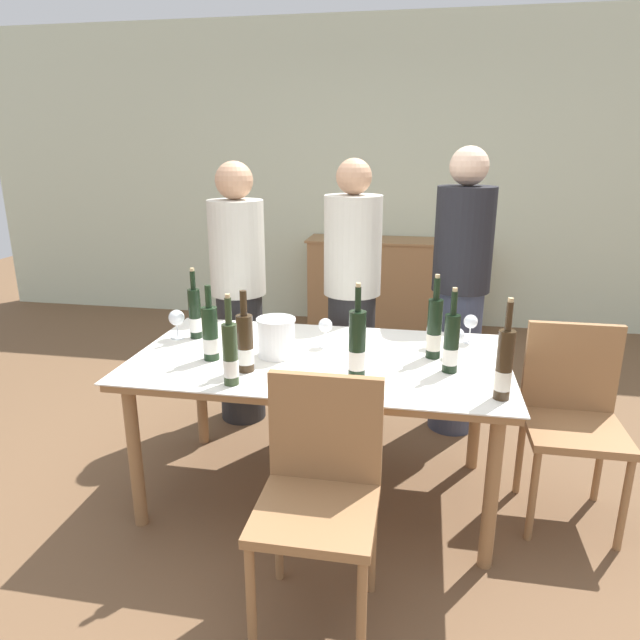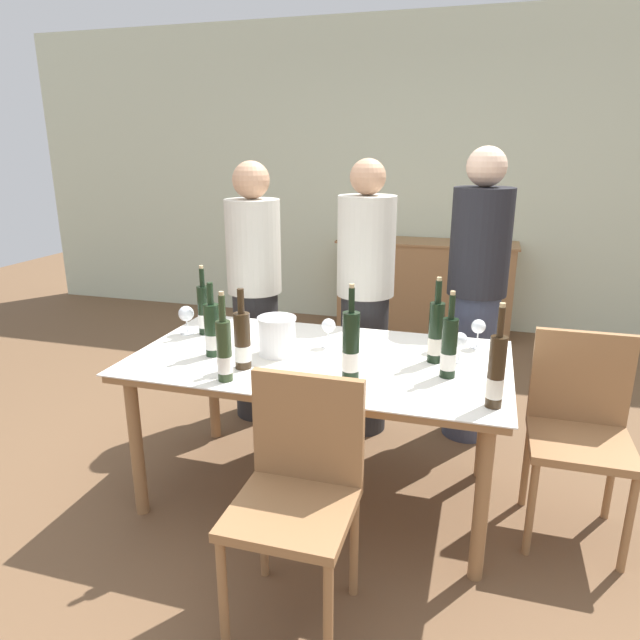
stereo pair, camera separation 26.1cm
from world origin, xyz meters
TOP-DOWN VIEW (x-y plane):
  - ground_plane at (0.00, 0.00)m, footprint 12.00×12.00m
  - back_wall at (0.00, 3.08)m, footprint 8.00×0.10m
  - sideboard_cabinet at (0.19, 2.79)m, footprint 1.60×0.46m
  - dining_table at (0.00, 0.00)m, footprint 1.73×0.97m
  - ice_bucket at (-0.20, -0.02)m, footprint 0.18×0.18m
  - wine_bottle_0 at (0.59, -0.08)m, footprint 0.07×0.07m
  - wine_bottle_1 at (0.20, -0.22)m, footprint 0.07×0.07m
  - wine_bottle_2 at (0.78, -0.33)m, footprint 0.06×0.06m
  - wine_bottle_3 at (-0.29, -0.23)m, footprint 0.07×0.07m
  - wine_bottle_4 at (-0.68, 0.16)m, footprint 0.06×0.06m
  - wine_bottle_5 at (-0.49, -0.12)m, footprint 0.07×0.07m
  - wine_bottle_6 at (0.52, 0.09)m, footprint 0.07×0.07m
  - wine_bottle_7 at (-0.30, -0.38)m, footprint 0.06×0.06m
  - wine_glass_0 at (0.63, 0.12)m, footprint 0.07×0.07m
  - wine_glass_1 at (-0.77, 0.14)m, footprint 0.08×0.08m
  - wine_glass_2 at (0.52, 0.23)m, footprint 0.07×0.07m
  - wine_glass_3 at (0.70, 0.34)m, footprint 0.07×0.07m
  - wine_glass_4 at (0.00, 0.15)m, footprint 0.07×0.07m
  - chair_near_front at (0.13, -0.72)m, footprint 0.42×0.42m
  - chair_right_end at (1.16, 0.08)m, footprint 0.42×0.42m
  - person_host at (-0.64, 0.75)m, footprint 0.33×0.33m
  - person_guest_left at (0.05, 0.75)m, footprint 0.33×0.33m
  - person_guest_right at (0.67, 0.85)m, footprint 0.33×0.33m

SIDE VIEW (x-z plane):
  - ground_plane at x=0.00m, z-range 0.00..0.00m
  - sideboard_cabinet at x=0.19m, z-range 0.00..0.86m
  - chair_near_front at x=0.13m, z-range 0.08..0.98m
  - chair_right_end at x=1.16m, z-range 0.08..0.98m
  - dining_table at x=0.00m, z-range 0.30..1.03m
  - person_host at x=-0.64m, z-range 0.00..1.60m
  - person_guest_left at x=0.05m, z-range 0.00..1.62m
  - wine_glass_2 at x=0.52m, z-range 0.75..0.88m
  - ice_bucket at x=-0.20m, z-range 0.74..0.92m
  - wine_glass_0 at x=0.63m, z-range 0.76..0.90m
  - wine_glass_3 at x=0.70m, z-range 0.76..0.90m
  - wine_glass_4 at x=0.00m, z-range 0.76..0.90m
  - wine_glass_1 at x=-0.77m, z-range 0.76..0.91m
  - person_guest_right at x=0.67m, z-range 0.01..1.69m
  - wine_bottle_5 at x=-0.49m, z-range 0.68..1.03m
  - wine_bottle_3 at x=-0.29m, z-range 0.67..1.04m
  - wine_bottle_4 at x=-0.68m, z-range 0.67..1.04m
  - wine_bottle_0 at x=0.59m, z-range 0.67..1.05m
  - wine_bottle_7 at x=-0.30m, z-range 0.67..1.05m
  - wine_bottle_2 at x=0.78m, z-range 0.66..1.07m
  - wine_bottle_6 at x=0.52m, z-range 0.67..1.07m
  - wine_bottle_1 at x=0.20m, z-range 0.67..1.08m
  - back_wall at x=0.00m, z-range 0.00..2.80m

